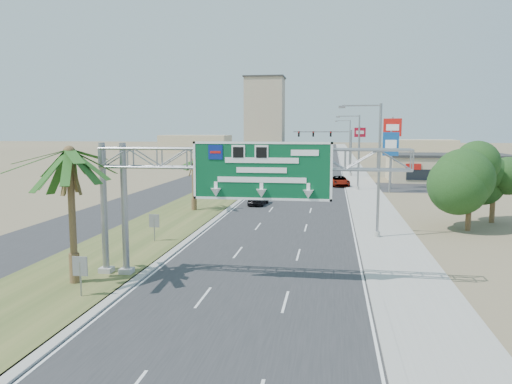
{
  "coord_description": "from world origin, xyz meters",
  "views": [
    {
      "loc": [
        4.08,
        -15.71,
        8.12
      ],
      "look_at": [
        -0.64,
        15.05,
        4.2
      ],
      "focal_mm": 35.0,
      "sensor_mm": 36.0,
      "label": 1
    }
  ],
  "objects_px": {
    "palm_near": "(69,153)",
    "store_building": "(448,169)",
    "pole_sign_red_near": "(392,132)",
    "car_left_lane": "(258,198)",
    "pole_sign_red_far": "(360,136)",
    "car_mid_lane": "(309,177)",
    "sign_gantry": "(233,169)",
    "pole_sign_blue": "(391,147)",
    "signal_mast": "(339,148)",
    "car_far": "(303,169)",
    "car_right_lane": "(340,181)"
  },
  "relations": [
    {
      "from": "palm_near",
      "to": "store_building",
      "type": "xyz_separation_m",
      "value": [
        31.2,
        58.0,
        -4.93
      ]
    },
    {
      "from": "store_building",
      "to": "pole_sign_red_near",
      "type": "distance_m",
      "value": 16.57
    },
    {
      "from": "store_building",
      "to": "car_left_lane",
      "type": "distance_m",
      "value": 38.8
    },
    {
      "from": "pole_sign_red_far",
      "to": "car_mid_lane",
      "type": "bearing_deg",
      "value": -112.86
    },
    {
      "from": "car_left_lane",
      "to": "store_building",
      "type": "bearing_deg",
      "value": 53.17
    },
    {
      "from": "pole_sign_red_near",
      "to": "palm_near",
      "type": "bearing_deg",
      "value": -114.71
    },
    {
      "from": "sign_gantry",
      "to": "pole_sign_blue",
      "type": "distance_m",
      "value": 41.92
    },
    {
      "from": "sign_gantry",
      "to": "car_mid_lane",
      "type": "distance_m",
      "value": 52.33
    },
    {
      "from": "palm_near",
      "to": "pole_sign_blue",
      "type": "bearing_deg",
      "value": 63.85
    },
    {
      "from": "signal_mast",
      "to": "pole_sign_blue",
      "type": "height_order",
      "value": "signal_mast"
    },
    {
      "from": "palm_near",
      "to": "sign_gantry",
      "type": "bearing_deg",
      "value": 13.32
    },
    {
      "from": "signal_mast",
      "to": "pole_sign_blue",
      "type": "xyz_separation_m",
      "value": [
        6.23,
        -22.02,
        1.07
      ]
    },
    {
      "from": "pole_sign_red_far",
      "to": "store_building",
      "type": "bearing_deg",
      "value": -52.21
    },
    {
      "from": "store_building",
      "to": "car_left_lane",
      "type": "bearing_deg",
      "value": -131.62
    },
    {
      "from": "car_left_lane",
      "to": "car_mid_lane",
      "type": "bearing_deg",
      "value": 85.01
    },
    {
      "from": "sign_gantry",
      "to": "signal_mast",
      "type": "height_order",
      "value": "signal_mast"
    },
    {
      "from": "car_far",
      "to": "pole_sign_red_near",
      "type": "distance_m",
      "value": 28.95
    },
    {
      "from": "palm_near",
      "to": "car_mid_lane",
      "type": "bearing_deg",
      "value": 79.77
    },
    {
      "from": "car_left_lane",
      "to": "car_right_lane",
      "type": "xyz_separation_m",
      "value": [
        8.95,
        19.34,
        0.02
      ]
    },
    {
      "from": "palm_near",
      "to": "pole_sign_blue",
      "type": "relative_size",
      "value": 1.05
    },
    {
      "from": "sign_gantry",
      "to": "car_left_lane",
      "type": "height_order",
      "value": "sign_gantry"
    },
    {
      "from": "palm_near",
      "to": "pole_sign_red_far",
      "type": "xyz_separation_m",
      "value": [
        18.4,
        74.51,
        -0.1
      ]
    },
    {
      "from": "sign_gantry",
      "to": "pole_sign_red_far",
      "type": "bearing_deg",
      "value": 81.95
    },
    {
      "from": "palm_near",
      "to": "signal_mast",
      "type": "xyz_separation_m",
      "value": [
        14.37,
        63.97,
        -2.08
      ]
    },
    {
      "from": "signal_mast",
      "to": "pole_sign_red_far",
      "type": "distance_m",
      "value": 11.45
    },
    {
      "from": "car_right_lane",
      "to": "car_far",
      "type": "xyz_separation_m",
      "value": [
        -6.54,
        22.43,
        -0.07
      ]
    },
    {
      "from": "car_far",
      "to": "pole_sign_red_near",
      "type": "relative_size",
      "value": 0.46
    },
    {
      "from": "store_building",
      "to": "car_mid_lane",
      "type": "relative_size",
      "value": 4.37
    },
    {
      "from": "palm_near",
      "to": "store_building",
      "type": "distance_m",
      "value": 66.04
    },
    {
      "from": "signal_mast",
      "to": "car_left_lane",
      "type": "bearing_deg",
      "value": -104.33
    },
    {
      "from": "sign_gantry",
      "to": "palm_near",
      "type": "xyz_separation_m",
      "value": [
        -8.14,
        -1.93,
        0.87
      ]
    },
    {
      "from": "sign_gantry",
      "to": "signal_mast",
      "type": "relative_size",
      "value": 1.63
    },
    {
      "from": "car_mid_lane",
      "to": "palm_near",
      "type": "bearing_deg",
      "value": -95.58
    },
    {
      "from": "car_mid_lane",
      "to": "car_right_lane",
      "type": "height_order",
      "value": "car_right_lane"
    },
    {
      "from": "car_right_lane",
      "to": "signal_mast",
      "type": "bearing_deg",
      "value": 83.26
    },
    {
      "from": "signal_mast",
      "to": "car_mid_lane",
      "type": "xyz_separation_m",
      "value": [
        -4.63,
        -10.02,
        -4.17
      ]
    },
    {
      "from": "palm_near",
      "to": "signal_mast",
      "type": "distance_m",
      "value": 65.6
    },
    {
      "from": "store_building",
      "to": "pole_sign_red_near",
      "type": "bearing_deg",
      "value": -129.99
    },
    {
      "from": "sign_gantry",
      "to": "pole_sign_red_far",
      "type": "height_order",
      "value": "pole_sign_red_far"
    },
    {
      "from": "car_left_lane",
      "to": "car_right_lane",
      "type": "relative_size",
      "value": 0.8
    },
    {
      "from": "car_left_lane",
      "to": "pole_sign_red_far",
      "type": "xyz_separation_m",
      "value": [
        12.96,
        45.5,
        6.12
      ]
    },
    {
      "from": "pole_sign_blue",
      "to": "pole_sign_red_near",
      "type": "bearing_deg",
      "value": 81.59
    },
    {
      "from": "store_building",
      "to": "pole_sign_red_far",
      "type": "relative_size",
      "value": 2.09
    },
    {
      "from": "sign_gantry",
      "to": "signal_mast",
      "type": "xyz_separation_m",
      "value": [
        6.23,
        62.05,
        -1.21
      ]
    },
    {
      "from": "car_far",
      "to": "pole_sign_blue",
      "type": "bearing_deg",
      "value": -63.32
    },
    {
      "from": "car_mid_lane",
      "to": "car_right_lane",
      "type": "relative_size",
      "value": 0.79
    },
    {
      "from": "palm_near",
      "to": "pole_sign_red_far",
      "type": "height_order",
      "value": "pole_sign_red_far"
    },
    {
      "from": "pole_sign_red_near",
      "to": "pole_sign_blue",
      "type": "distance_m",
      "value": 4.56
    },
    {
      "from": "car_right_lane",
      "to": "pole_sign_blue",
      "type": "height_order",
      "value": "pole_sign_blue"
    },
    {
      "from": "car_left_lane",
      "to": "pole_sign_red_far",
      "type": "distance_m",
      "value": 47.7
    }
  ]
}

